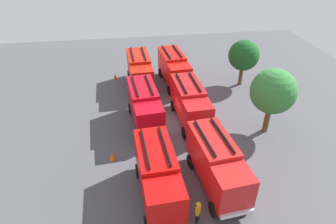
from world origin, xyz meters
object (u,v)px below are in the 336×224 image
Objects in this scene: fire_truck_0 at (140,70)px; traffic_cone_0 at (112,156)px; tree_1 at (273,92)px; firefighter_0 at (198,212)px; fire_truck_3 at (174,67)px; fire_truck_4 at (190,102)px; tree_0 at (244,55)px; fire_truck_5 at (217,162)px; traffic_cone_1 at (115,76)px; fire_truck_2 at (158,174)px; fire_truck_1 at (145,105)px; firefighter_1 at (200,92)px.

fire_truck_0 reaches higher than traffic_cone_0.
firefighter_0 is at bearing -44.61° from tree_1.
fire_truck_3 is 8.37m from fire_truck_4.
tree_0 is at bearing 128.14° from fire_truck_4.
fire_truck_5 is 20.80m from traffic_cone_1.
fire_truck_2 is at bearing 8.97° from traffic_cone_1.
fire_truck_1 is 4.46m from fire_truck_4.
fire_truck_5 reaches higher than firefighter_1.
firefighter_0 is (20.08, 2.31, -1.14)m from fire_truck_0.
fire_truck_4 is 4.33× the size of firefighter_1.
fire_truck_2 is 10.16m from fire_truck_4.
tree_0 is 19.69m from traffic_cone_0.
fire_truck_1 is at bearing 138.64° from firefighter_0.
tree_0 is (-6.70, 12.37, 1.64)m from fire_truck_1.
firefighter_1 is at bearing 115.68° from fire_truck_1.
fire_truck_0 is 1.15× the size of tree_1.
fire_truck_1 reaches higher than firefighter_1.
tree_0 is 0.89× the size of tree_1.
tree_0 is 16.20m from traffic_cone_1.
fire_truck_1 is 1.01× the size of fire_truck_4.
tree_1 reaches higher than fire_truck_1.
traffic_cone_0 is at bearing -146.22° from fire_truck_2.
traffic_cone_0 is (-7.08, -5.62, -0.65)m from firefighter_0.
fire_truck_4 is at bearing 83.70° from fire_truck_1.
tree_0 is (-18.64, 9.96, 2.77)m from firefighter_0.
tree_1 reaches higher than fire_truck_2.
fire_truck_3 is 13.37m from tree_1.
fire_truck_1 is 9.29m from fire_truck_3.
firefighter_0 is 2.44× the size of traffic_cone_0.
traffic_cone_0 is (4.72, -7.67, -1.78)m from fire_truck_4.
fire_truck_5 is 10.11× the size of traffic_cone_1.
firefighter_1 is at bearing 54.00° from fire_truck_0.
fire_truck_4 is at bearing -98.40° from firefighter_1.
traffic_cone_0 is (4.85, -3.21, -1.78)m from fire_truck_1.
fire_truck_4 is (-9.19, 4.33, 0.00)m from fire_truck_2.
fire_truck_5 is (16.95, 4.44, 0.00)m from fire_truck_0.
fire_truck_2 is (17.46, 0.04, 0.00)m from fire_truck_0.
firefighter_0 is at bearing 38.01° from fire_truck_2.
fire_truck_4 is (8.37, 0.18, 0.00)m from fire_truck_3.
traffic_cone_0 is at bearing -0.79° from traffic_cone_1.
firefighter_0 is 0.28× the size of tree_1.
fire_truck_4 is 9.97× the size of traffic_cone_1.
fire_truck_2 is at bearing -18.42° from fire_truck_3.
tree_1 is (9.64, -1.09, 0.49)m from tree_0.
fire_truck_1 is 12.23m from firefighter_0.
firefighter_0 is (11.81, -2.05, -1.14)m from fire_truck_4.
traffic_cone_1 is (-19.82, -3.13, -1.79)m from fire_truck_2.
fire_truck_0 and fire_truck_3 have the same top height.
traffic_cone_1 is (-2.26, -7.27, -1.79)m from fire_truck_3.
traffic_cone_1 is at bearing -174.03° from fire_truck_2.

